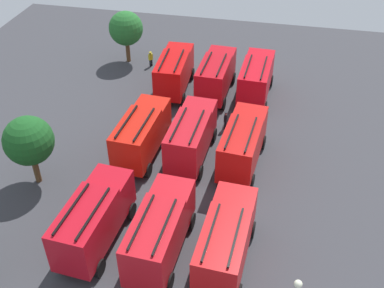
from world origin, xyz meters
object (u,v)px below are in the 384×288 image
Objects in this scene: firefighter_1 at (226,120)px; tree_3 at (126,29)px; fire_truck_1 at (243,143)px; tree_2 at (29,141)px; fire_truck_0 at (226,240)px; traffic_cone_2 at (134,234)px; fire_truck_3 at (160,230)px; fire_truck_5 at (216,75)px; fire_truck_7 at (142,133)px; traffic_cone_0 at (209,122)px; traffic_cone_1 at (193,100)px; fire_truck_2 at (256,78)px; fire_truck_6 at (94,218)px; firefighter_3 at (222,58)px; firefighter_4 at (151,58)px; firefighter_2 at (212,117)px; fire_truck_8 at (174,71)px; fire_truck_4 at (191,135)px.

tree_3 is (10.28, 12.04, 2.74)m from firefighter_1.
tree_2 reaches higher than fire_truck_1.
fire_truck_0 reaches higher than traffic_cone_2.
fire_truck_3 is 1.00× the size of fire_truck_5.
fire_truck_7 is (9.16, 7.92, 0.00)m from fire_truck_0.
tree_3 is at bearing 46.53° from traffic_cone_0.
fire_truck_2 is at bearing -70.36° from traffic_cone_1.
fire_truck_6 is 25.12m from tree_3.
traffic_cone_0 is 3.94m from traffic_cone_1.
tree_3 reaches higher than firefighter_1.
fire_truck_3 is 17.92m from traffic_cone_1.
fire_truck_2 is 1.00× the size of fire_truck_3.
fire_truck_1 is 5.10m from firefighter_1.
fire_truck_2 is 9.82× the size of traffic_cone_0.
firefighter_3 is 0.33× the size of tree_3.
fire_truck_6 is 4.44× the size of firefighter_1.
tree_3 is at bearing 73.32° from fire_truck_2.
firefighter_4 is at bearing 138.81° from firefighter_1.
firefighter_1 is 1.04× the size of firefighter_4.
firefighter_4 is (9.57, 8.16, -0.07)m from firefighter_2.
fire_truck_6 is at bearing 177.07° from fire_truck_8.
fire_truck_4 is at bearing 154.13° from firefighter_4.
tree_3 is (10.21, 10.83, 2.70)m from firefighter_2.
fire_truck_7 is 7.71m from firefighter_1.
fire_truck_3 reaches higher than traffic_cone_0.
firefighter_1 reaches higher than firefighter_4.
traffic_cone_0 is at bearing -18.58° from firefighter_3.
fire_truck_0 is 1.00× the size of fire_truck_7.
firefighter_1 reaches higher than traffic_cone_2.
traffic_cone_2 is (0.98, 2.11, -1.88)m from fire_truck_3.
fire_truck_7 reaches higher than traffic_cone_2.
firefighter_4 is at bearing 12.36° from fire_truck_6.
fire_truck_2 and fire_truck_8 have the same top height.
fire_truck_0 is 12.11m from fire_truck_7.
fire_truck_3 is at bearing -170.64° from fire_truck_8.
fire_truck_8 is at bearing 25.24° from fire_truck_0.
firefighter_2 is (14.18, 3.35, -1.19)m from fire_truck_0.
firefighter_4 is (14.59, 3.59, -1.27)m from fire_truck_7.
firefighter_4 is (4.14, 11.28, -1.27)m from fire_truck_2.
fire_truck_2 is 4.40× the size of firefighter_1.
firefighter_2 is 12.58m from firefighter_4.
fire_truck_1 is 9.93× the size of traffic_cone_0.
fire_truck_0 is 4.57× the size of firefighter_4.
tree_2 is at bearing 75.56° from fire_truck_0.
traffic_cone_1 is at bearing 8.53° from fire_truck_3.
fire_truck_4 reaches higher than traffic_cone_2.
firefighter_1 is (4.55, 1.93, -1.23)m from fire_truck_1.
fire_truck_4 is 1.00× the size of fire_truck_5.
fire_truck_2 is (19.61, 0.23, 0.00)m from fire_truck_0.
firefighter_2 is at bearing -49.68° from tree_2.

